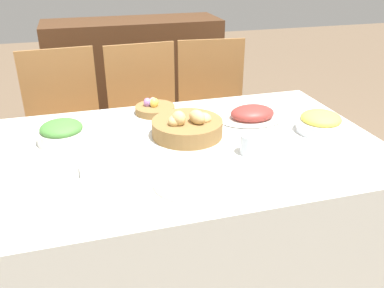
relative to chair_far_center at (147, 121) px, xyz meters
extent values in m
plane|color=brown|center=(0.00, -0.84, -0.51)|extent=(12.00, 12.00, 0.00)
cube|color=silver|center=(0.00, -0.84, -0.14)|extent=(1.61, 1.00, 0.74)
cylinder|color=olive|center=(-0.18, -0.29, -0.29)|extent=(0.03, 0.03, 0.43)
cylinder|color=olive|center=(0.21, -0.27, -0.29)|extent=(0.03, 0.03, 0.43)
cylinder|color=olive|center=(-0.20, 0.10, -0.29)|extent=(0.03, 0.03, 0.43)
cylinder|color=olive|center=(0.19, 0.12, -0.29)|extent=(0.03, 0.03, 0.43)
cube|color=olive|center=(0.00, -0.08, -0.06)|extent=(0.44, 0.44, 0.02)
cube|color=olive|center=(-0.01, 0.12, 0.20)|extent=(0.42, 0.04, 0.50)
cylinder|color=olive|center=(0.20, -0.26, -0.29)|extent=(0.03, 0.03, 0.43)
cylinder|color=olive|center=(0.59, -0.30, -0.29)|extent=(0.03, 0.03, 0.43)
cylinder|color=olive|center=(0.25, 0.13, -0.29)|extent=(0.03, 0.03, 0.43)
cylinder|color=olive|center=(0.63, 0.09, -0.29)|extent=(0.03, 0.03, 0.43)
cube|color=olive|center=(0.42, -0.08, -0.06)|extent=(0.46, 0.46, 0.02)
cube|color=olive|center=(0.44, 0.12, 0.20)|extent=(0.42, 0.06, 0.50)
cylinder|color=olive|center=(-0.65, -0.29, -0.29)|extent=(0.03, 0.03, 0.43)
cylinder|color=olive|center=(-0.26, -0.26, -0.29)|extent=(0.03, 0.03, 0.43)
cylinder|color=olive|center=(-0.67, 0.10, -0.29)|extent=(0.03, 0.03, 0.43)
cylinder|color=olive|center=(-0.29, 0.12, -0.29)|extent=(0.03, 0.03, 0.43)
cube|color=olive|center=(-0.47, -0.08, -0.06)|extent=(0.45, 0.45, 0.02)
cube|color=olive|center=(-0.48, 0.12, 0.20)|extent=(0.42, 0.05, 0.50)
cube|color=#4C2D19|center=(0.05, 0.79, -0.02)|extent=(1.29, 0.44, 0.98)
cylinder|color=olive|center=(0.05, -0.75, 0.27)|extent=(0.30, 0.30, 0.07)
ellipsoid|color=tan|center=(0.08, -0.78, 0.32)|extent=(0.08, 0.10, 0.06)
ellipsoid|color=tan|center=(-0.01, -0.77, 0.31)|extent=(0.09, 0.09, 0.05)
ellipsoid|color=tan|center=(0.11, -0.76, 0.31)|extent=(0.08, 0.08, 0.05)
ellipsoid|color=tan|center=(0.01, -0.78, 0.33)|extent=(0.08, 0.08, 0.06)
cylinder|color=olive|center=(-0.03, -0.45, 0.25)|extent=(0.19, 0.19, 0.03)
ellipsoid|color=#F4D151|center=(-0.04, -0.46, 0.28)|extent=(0.04, 0.04, 0.05)
ellipsoid|color=#7FCC7A|center=(-0.04, -0.45, 0.28)|extent=(0.04, 0.04, 0.05)
ellipsoid|color=#B27AD1|center=(-0.07, -0.44, 0.28)|extent=(0.04, 0.04, 0.05)
ellipsoid|color=pink|center=(-0.04, -0.45, 0.28)|extent=(0.04, 0.04, 0.05)
ellipsoid|color=#F4D151|center=(-0.03, -0.45, 0.28)|extent=(0.04, 0.04, 0.05)
ellipsoid|color=#60B2E0|center=(-0.04, -0.46, 0.28)|extent=(0.04, 0.04, 0.05)
ellipsoid|color=silver|center=(0.38, -0.66, 0.24)|extent=(0.32, 0.22, 0.01)
ellipsoid|color=maroon|center=(0.38, -0.66, 0.26)|extent=(0.21, 0.16, 0.07)
cylinder|color=silver|center=(0.61, -0.86, 0.26)|extent=(0.20, 0.20, 0.05)
ellipsoid|color=#F4DB4C|center=(0.61, -0.86, 0.29)|extent=(0.17, 0.17, 0.06)
cylinder|color=silver|center=(-0.46, -0.66, 0.26)|extent=(0.20, 0.20, 0.05)
ellipsoid|color=#478438|center=(-0.46, -0.66, 0.29)|extent=(0.17, 0.17, 0.06)
cylinder|color=silver|center=(-0.04, -1.12, 0.24)|extent=(0.27, 0.27, 0.01)
cube|color=silver|center=(-0.20, -1.12, 0.23)|extent=(0.03, 0.20, 0.00)
cube|color=silver|center=(0.12, -1.12, 0.23)|extent=(0.03, 0.20, 0.00)
cube|color=silver|center=(0.15, -1.12, 0.23)|extent=(0.03, 0.20, 0.00)
cylinder|color=silver|center=(0.24, -0.97, 0.27)|extent=(0.08, 0.08, 0.08)
cube|color=silver|center=(-0.34, -0.96, 0.25)|extent=(0.12, 0.07, 0.03)
camera|label=1|loc=(-0.36, -2.26, 0.95)|focal=38.00mm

